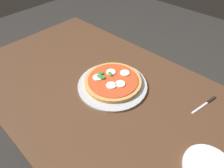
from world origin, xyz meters
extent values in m
plane|color=#2D2B28|center=(0.00, 0.00, 0.00)|extent=(6.00, 6.00, 0.00)
cube|color=#4C301E|center=(0.00, 0.00, 0.69)|extent=(1.57, 0.90, 0.04)
cube|color=#4C301E|center=(-0.71, -0.37, 0.34)|extent=(0.07, 0.07, 0.67)
cube|color=#4C301E|center=(-0.71, 0.37, 0.34)|extent=(0.07, 0.07, 0.67)
cylinder|color=#B2B2B7|center=(0.00, 0.06, 0.72)|extent=(0.36, 0.36, 0.01)
cylinder|color=tan|center=(-0.01, 0.07, 0.73)|extent=(0.29, 0.29, 0.02)
cylinder|color=#CC4723|center=(-0.01, 0.07, 0.74)|extent=(0.26, 0.26, 0.00)
cylinder|color=white|center=(0.04, 0.06, 0.75)|extent=(0.05, 0.05, 0.00)
cylinder|color=white|center=(0.01, 0.14, 0.75)|extent=(0.05, 0.05, 0.00)
cylinder|color=white|center=(-0.05, 0.10, 0.75)|extent=(0.05, 0.05, 0.00)
cylinder|color=white|center=(-0.07, 0.02, 0.75)|extent=(0.05, 0.05, 0.00)
cylinder|color=white|center=(0.02, 0.03, 0.75)|extent=(0.05, 0.05, 0.00)
ellipsoid|color=#337F38|center=(-0.06, 0.03, 0.75)|extent=(0.05, 0.04, 0.00)
ellipsoid|color=#337F38|center=(-0.04, 0.08, 0.75)|extent=(0.04, 0.03, 0.00)
ellipsoid|color=#337F38|center=(-0.08, 0.05, 0.75)|extent=(0.03, 0.04, 0.00)
cube|color=black|center=(0.42, 0.31, 0.72)|extent=(0.02, 0.06, 0.01)
cube|color=silver|center=(0.40, 0.22, 0.71)|extent=(0.03, 0.11, 0.00)
camera|label=1|loc=(0.48, -0.47, 1.40)|focal=30.47mm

